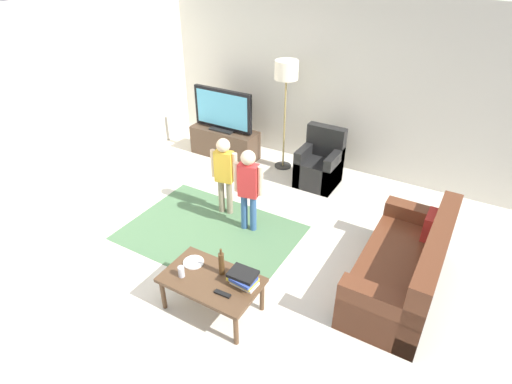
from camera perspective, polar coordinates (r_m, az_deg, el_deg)
ground at (r=5.14m, az=-3.43°, el=-9.24°), size 7.80×7.80×0.00m
wall_back at (r=6.87m, az=10.52°, el=14.23°), size 6.00×0.12×2.70m
wall_left at (r=6.44m, az=-27.14°, el=10.06°), size 0.12×6.00×2.70m
area_rug at (r=5.58m, az=-6.27°, el=-5.54°), size 2.20×1.60×0.01m
tv_stand at (r=7.39m, az=-4.27°, el=6.74°), size 1.20×0.44×0.50m
tv at (r=7.14m, az=-4.56°, el=11.07°), size 1.10×0.28×0.71m
couch at (r=4.85m, az=20.00°, el=-9.97°), size 0.80×1.80×0.86m
armchair at (r=6.57m, az=8.77°, el=3.56°), size 0.60×0.60×0.90m
floor_lamp at (r=6.53m, az=4.17°, el=15.55°), size 0.36×0.36×1.78m
child_near_tv at (r=5.60m, az=-4.37°, el=3.05°), size 0.38×0.18×1.14m
child_center at (r=5.24m, az=-1.05°, el=1.12°), size 0.38×0.19×1.16m
coffee_table at (r=4.34m, az=-6.12°, el=-12.19°), size 1.00×0.60×0.42m
book_stack at (r=4.18m, az=-1.75°, el=-11.72°), size 0.30×0.23×0.14m
bottle at (r=4.26m, az=-4.75°, el=-9.72°), size 0.06×0.06×0.32m
tv_remote at (r=4.13m, az=-4.61°, el=-13.71°), size 0.17×0.06×0.02m
soda_can at (r=4.33m, az=-10.20°, el=-10.69°), size 0.07×0.07×0.12m
plate at (r=4.50m, az=-8.55°, el=-9.49°), size 0.22×0.22×0.02m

